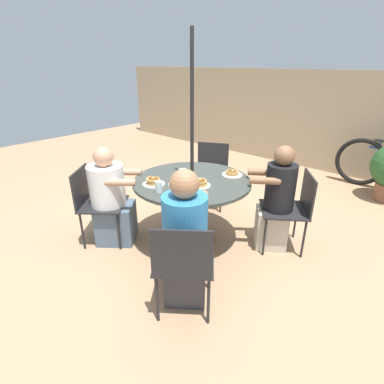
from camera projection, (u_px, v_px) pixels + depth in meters
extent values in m
plane|color=tan|center=(192.00, 240.00, 3.38)|extent=(12.00, 12.00, 0.00)
cube|color=tan|center=(318.00, 122.00, 5.35)|extent=(10.00, 0.06, 1.74)
cylinder|color=#383D38|center=(192.00, 240.00, 3.37)|extent=(0.50, 0.50, 0.01)
cylinder|color=#383D38|center=(192.00, 213.00, 3.24)|extent=(0.09, 0.09, 0.70)
cylinder|color=#383D38|center=(192.00, 181.00, 3.09)|extent=(1.22, 1.22, 0.03)
cylinder|color=black|center=(192.00, 149.00, 2.95)|extent=(0.04, 0.04, 2.13)
cylinder|color=#232326|center=(165.00, 267.00, 2.60)|extent=(0.02, 0.02, 0.43)
cylinder|color=#232326|center=(209.00, 268.00, 2.58)|extent=(0.02, 0.02, 0.43)
cylinder|color=#232326|center=(157.00, 299.00, 2.25)|extent=(0.02, 0.02, 0.43)
cylinder|color=#232326|center=(208.00, 301.00, 2.23)|extent=(0.02, 0.02, 0.43)
cube|color=#232326|center=(185.00, 260.00, 2.33)|extent=(0.64, 0.64, 0.02)
cube|color=#232326|center=(182.00, 255.00, 2.05)|extent=(0.35, 0.28, 0.39)
cube|color=#3D3D42|center=(186.00, 273.00, 2.52)|extent=(0.48, 0.49, 0.43)
cylinder|color=teal|center=(185.00, 228.00, 2.28)|extent=(0.35, 0.35, 0.52)
sphere|color=#A3704C|center=(184.00, 184.00, 2.14)|extent=(0.22, 0.22, 0.22)
cylinder|color=#A3704C|center=(169.00, 201.00, 2.41)|extent=(0.25, 0.29, 0.07)
cylinder|color=#A3704C|center=(204.00, 202.00, 2.40)|extent=(0.25, 0.29, 0.07)
cylinder|color=#232326|center=(265.00, 237.00, 3.04)|extent=(0.02, 0.02, 0.43)
cylinder|color=#232326|center=(261.00, 219.00, 3.39)|extent=(0.02, 0.02, 0.43)
cylinder|color=#232326|center=(304.00, 239.00, 3.00)|extent=(0.02, 0.02, 0.43)
cylinder|color=#232326|center=(296.00, 221.00, 3.36)|extent=(0.02, 0.02, 0.43)
cube|color=#232326|center=(283.00, 210.00, 3.11)|extent=(0.63, 0.63, 0.02)
cube|color=#232326|center=(308.00, 193.00, 3.01)|extent=(0.27, 0.36, 0.39)
cube|color=beige|center=(271.00, 228.00, 3.21)|extent=(0.42, 0.42, 0.43)
cylinder|color=black|center=(280.00, 188.00, 3.02)|extent=(0.30, 0.30, 0.50)
sphere|color=brown|center=(284.00, 156.00, 2.88)|extent=(0.20, 0.20, 0.20)
cylinder|color=brown|center=(265.00, 181.00, 2.88)|extent=(0.28, 0.23, 0.07)
cylinder|color=brown|center=(262.00, 172.00, 3.10)|extent=(0.28, 0.23, 0.07)
cylinder|color=#232326|center=(221.00, 198.00, 3.92)|extent=(0.02, 0.02, 0.43)
cylinder|color=#232326|center=(192.00, 195.00, 4.01)|extent=(0.02, 0.02, 0.43)
cylinder|color=#232326|center=(225.00, 187.00, 4.27)|extent=(0.02, 0.02, 0.43)
cylinder|color=#232326|center=(199.00, 184.00, 4.35)|extent=(0.02, 0.02, 0.43)
cube|color=#232326|center=(210.00, 175.00, 4.05)|extent=(0.61, 0.61, 0.02)
cube|color=#232326|center=(213.00, 156.00, 4.16)|extent=(0.39, 0.21, 0.39)
cylinder|color=#232326|center=(127.00, 214.00, 3.49)|extent=(0.02, 0.02, 0.43)
cylinder|color=#232326|center=(119.00, 232.00, 3.14)|extent=(0.02, 0.02, 0.43)
cylinder|color=#232326|center=(94.00, 214.00, 3.50)|extent=(0.02, 0.02, 0.43)
cylinder|color=#232326|center=(82.00, 231.00, 3.15)|extent=(0.02, 0.02, 0.43)
cube|color=#232326|center=(104.00, 204.00, 3.23)|extent=(0.64, 0.64, 0.02)
cube|color=#232326|center=(81.00, 187.00, 3.15)|extent=(0.29, 0.34, 0.39)
cube|color=slate|center=(116.00, 223.00, 3.31)|extent=(0.53, 0.52, 0.43)
cylinder|color=white|center=(107.00, 186.00, 3.14)|extent=(0.37, 0.37, 0.45)
sphere|color=tan|center=(103.00, 157.00, 3.01)|extent=(0.21, 0.21, 0.21)
cylinder|color=tan|center=(127.00, 172.00, 3.23)|extent=(0.28, 0.25, 0.07)
cylinder|color=tan|center=(120.00, 182.00, 2.96)|extent=(0.28, 0.25, 0.07)
cylinder|color=silver|center=(199.00, 185.00, 2.93)|extent=(0.22, 0.22, 0.01)
cylinder|color=#BC8947|center=(199.00, 184.00, 2.92)|extent=(0.15, 0.15, 0.01)
cylinder|color=#BC8947|center=(199.00, 183.00, 2.93)|extent=(0.15, 0.15, 0.01)
cylinder|color=#BC8947|center=(199.00, 182.00, 2.92)|extent=(0.15, 0.15, 0.01)
cylinder|color=#BC8947|center=(199.00, 181.00, 2.91)|extent=(0.15, 0.15, 0.01)
ellipsoid|color=brown|center=(199.00, 180.00, 2.91)|extent=(0.12, 0.11, 0.00)
cube|color=#F4E084|center=(200.00, 179.00, 2.91)|extent=(0.02, 0.02, 0.01)
cylinder|color=silver|center=(232.00, 175.00, 3.20)|extent=(0.22, 0.22, 0.01)
cylinder|color=#BC8947|center=(232.00, 174.00, 3.20)|extent=(0.13, 0.13, 0.01)
cylinder|color=#BC8947|center=(232.00, 173.00, 3.19)|extent=(0.13, 0.13, 0.01)
cylinder|color=#BC8947|center=(232.00, 172.00, 3.19)|extent=(0.13, 0.13, 0.01)
ellipsoid|color=brown|center=(232.00, 171.00, 3.18)|extent=(0.10, 0.10, 0.00)
cube|color=#F4E084|center=(233.00, 171.00, 3.17)|extent=(0.03, 0.03, 0.01)
cylinder|color=silver|center=(154.00, 184.00, 2.96)|extent=(0.22, 0.22, 0.01)
cylinder|color=#BC8947|center=(153.00, 183.00, 2.95)|extent=(0.13, 0.13, 0.01)
cylinder|color=#BC8947|center=(154.00, 182.00, 2.95)|extent=(0.13, 0.13, 0.01)
cylinder|color=#BC8947|center=(153.00, 180.00, 2.94)|extent=(0.13, 0.13, 0.01)
cylinder|color=#BC8947|center=(153.00, 179.00, 2.94)|extent=(0.13, 0.13, 0.01)
ellipsoid|color=brown|center=(153.00, 178.00, 2.93)|extent=(0.11, 0.10, 0.00)
cube|color=#F4E084|center=(153.00, 178.00, 2.93)|extent=(0.03, 0.03, 0.01)
cylinder|color=#602D0F|center=(180.00, 184.00, 2.86)|extent=(0.07, 0.07, 0.09)
cylinder|color=#602D0F|center=(180.00, 177.00, 2.84)|extent=(0.03, 0.03, 0.04)
torus|color=#602D0F|center=(182.00, 183.00, 2.84)|extent=(0.05, 0.01, 0.05)
cylinder|color=white|center=(183.00, 174.00, 3.11)|extent=(0.09, 0.09, 0.09)
cylinder|color=white|center=(183.00, 170.00, 3.10)|extent=(0.09, 0.09, 0.01)
cylinder|color=silver|center=(172.00, 189.00, 2.73)|extent=(0.07, 0.07, 0.10)
cylinder|color=silver|center=(158.00, 187.00, 2.78)|extent=(0.06, 0.06, 0.11)
torus|color=black|center=(360.00, 162.00, 4.78)|extent=(0.76, 0.09, 0.76)
cylinder|color=#1E4C93|center=(380.00, 145.00, 4.53)|extent=(0.03, 0.03, 0.10)
ellipsoid|color=black|center=(381.00, 141.00, 4.51)|extent=(0.20, 0.08, 0.04)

